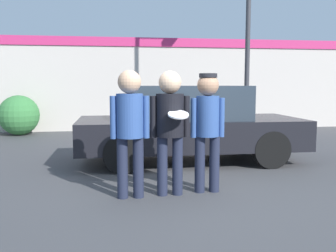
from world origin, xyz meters
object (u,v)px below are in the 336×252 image
object	(u,v)px
person_left	(130,122)
person_middle_with_frisbee	(170,120)
person_right	(208,121)
parked_car_near	(188,124)
shrub	(19,115)

from	to	relation	value
person_left	person_middle_with_frisbee	size ratio (longest dim) A/B	1.00
person_middle_with_frisbee	person_right	size ratio (longest dim) A/B	1.02
person_left	person_middle_with_frisbee	xyz separation A→B (m)	(0.57, 0.05, 0.00)
person_left	person_right	world-z (taller)	person_left
parked_car_near	shrub	size ratio (longest dim) A/B	3.61
person_middle_with_frisbee	shrub	size ratio (longest dim) A/B	1.42
person_left	shrub	world-z (taller)	person_left
person_left	shrub	bearing A→B (deg)	113.96
parked_car_near	person_left	bearing A→B (deg)	-119.03
person_left	person_right	distance (m)	1.14
person_left	person_middle_with_frisbee	bearing A→B (deg)	5.03
person_right	shrub	size ratio (longest dim) A/B	1.40
parked_car_near	shrub	xyz separation A→B (m)	(-4.42, 4.69, -0.16)
person_right	shrub	xyz separation A→B (m)	(-4.25, 6.90, -0.43)
person_middle_with_frisbee	shrub	xyz separation A→B (m)	(-3.69, 6.98, -0.45)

